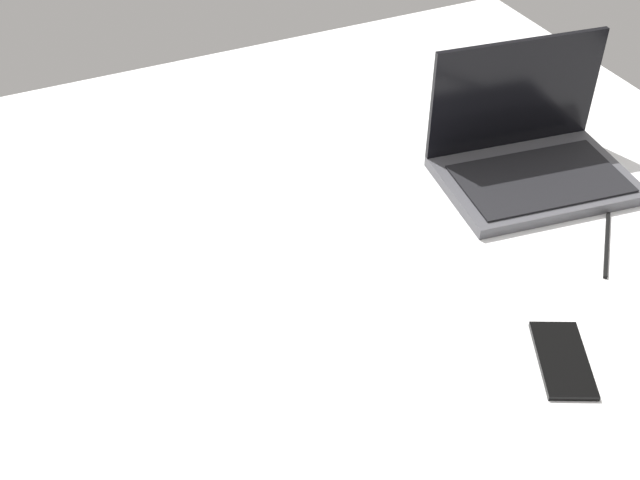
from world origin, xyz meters
TOP-DOWN VIEW (x-y plane):
  - bed_mattress at (0.00, 0.00)cm, footprint 180.00×140.00cm
  - laptop at (49.00, -0.04)cm, footprint 35.72×27.10cm
  - cell_phone at (26.39, -39.57)cm, footprint 12.19×15.56cm
  - charger_cable at (48.94, -22.21)cm, footprint 11.81×13.04cm

SIDE VIEW (x-z plane):
  - bed_mattress at x=0.00cm, z-range 0.00..18.00cm
  - charger_cable at x=48.94cm, z-range 18.00..18.60cm
  - cell_phone at x=26.39cm, z-range 18.00..18.80cm
  - laptop at x=49.00cm, z-range 10.91..33.91cm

